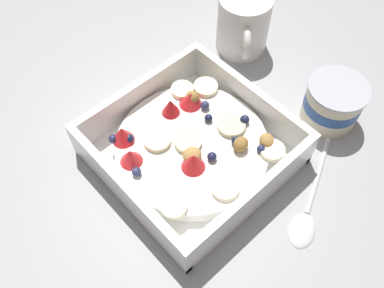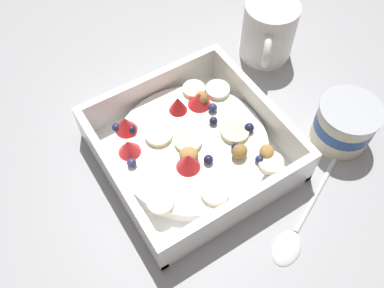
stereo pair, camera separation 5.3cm
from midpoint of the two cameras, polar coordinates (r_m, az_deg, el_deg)
name	(u,v)px [view 1 (the left image)]	position (r m, az deg, el deg)	size (l,w,h in m)	color
ground_plane	(177,157)	(0.55, -4.76, -1.97)	(2.40, 2.40, 0.00)	#9E9EA3
fruit_bowl	(191,147)	(0.53, -2.91, -0.69)	(0.22, 0.22, 0.06)	white
spoon	(308,210)	(0.52, 12.93, -9.13)	(0.09, 0.17, 0.01)	silver
yogurt_cup	(333,103)	(0.59, 16.45, 5.33)	(0.08, 0.08, 0.06)	beige
coffee_mug	(243,24)	(0.66, 4.74, 16.04)	(0.10, 0.09, 0.09)	white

